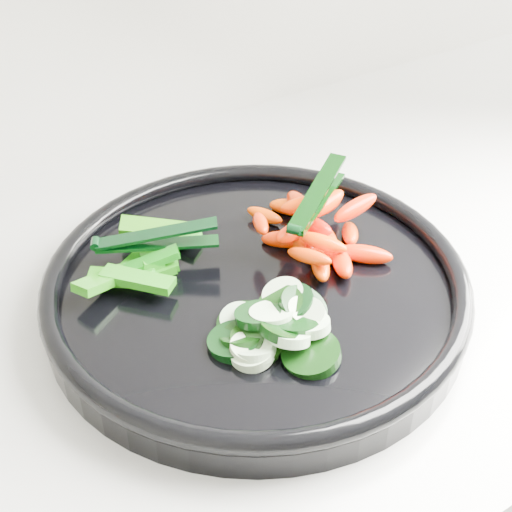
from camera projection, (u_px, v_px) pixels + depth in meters
counter at (457, 417)px, 1.13m from camera, size 2.02×0.62×0.93m
veggie_tray at (256, 287)px, 0.63m from camera, size 0.45×0.45×0.04m
cucumber_pile at (273, 330)px, 0.57m from camera, size 0.12×0.12×0.04m
carrot_pile at (316, 230)px, 0.66m from camera, size 0.13×0.15×0.06m
pepper_pile at (143, 260)px, 0.64m from camera, size 0.14×0.12×0.04m
tong_carrot at (316, 199)px, 0.65m from camera, size 0.10×0.07×0.02m
tong_pepper at (153, 239)px, 0.64m from camera, size 0.11×0.06×0.02m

